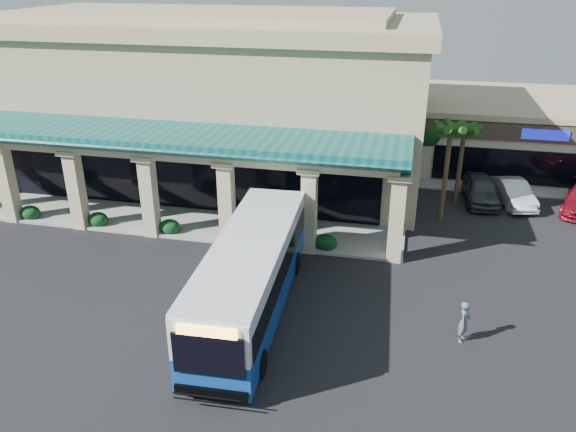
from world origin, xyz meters
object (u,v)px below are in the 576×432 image
(transit_bus, at_px, (251,276))
(pedestrian, at_px, (464,322))
(car_silver, at_px, (481,190))
(car_white, at_px, (513,193))

(transit_bus, xyz_separation_m, pedestrian, (8.95, -0.15, -0.86))
(transit_bus, distance_m, car_silver, 18.92)
(car_silver, bearing_deg, car_white, -1.89)
(car_silver, distance_m, car_white, 2.00)
(transit_bus, bearing_deg, car_white, 47.75)
(transit_bus, relative_size, car_silver, 2.55)
(transit_bus, height_order, car_silver, transit_bus)
(pedestrian, bearing_deg, transit_bus, 109.22)
(car_silver, xyz_separation_m, car_white, (2.00, 0.07, -0.08))
(transit_bus, relative_size, car_white, 2.72)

